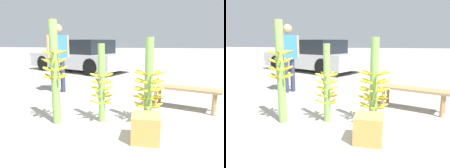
# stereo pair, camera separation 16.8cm
# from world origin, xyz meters

# --- Properties ---
(ground_plane) EXTENTS (80.00, 80.00, 0.00)m
(ground_plane) POSITION_xyz_m (0.00, 0.00, 0.00)
(ground_plane) COLOR #9E998E
(banana_stalk_left) EXTENTS (0.41, 0.41, 1.62)m
(banana_stalk_left) POSITION_xyz_m (-0.71, 0.26, 0.83)
(banana_stalk_left) COLOR #7AA851
(banana_stalk_left) RESTS_ON ground_plane
(banana_stalk_center) EXTENTS (0.40, 0.39, 1.26)m
(banana_stalk_center) POSITION_xyz_m (-0.01, 0.45, 0.61)
(banana_stalk_center) COLOR #7AA851
(banana_stalk_center) RESTS_ON ground_plane
(banana_stalk_right) EXTENTS (0.50, 0.50, 1.36)m
(banana_stalk_right) POSITION_xyz_m (0.72, 0.50, 0.64)
(banana_stalk_right) COLOR #7AA851
(banana_stalk_right) RESTS_ON ground_plane
(vendor_person) EXTENTS (0.44, 0.56, 1.71)m
(vendor_person) POSITION_xyz_m (-1.53, 2.28, 1.03)
(vendor_person) COLOR #2D334C
(vendor_person) RESTS_ON ground_plane
(market_bench) EXTENTS (1.33, 0.77, 0.43)m
(market_bench) POSITION_xyz_m (1.41, 1.37, 0.36)
(market_bench) COLOR #99754C
(market_bench) RESTS_ON ground_plane
(parked_car) EXTENTS (4.75, 3.45, 1.36)m
(parked_car) POSITION_xyz_m (-2.33, 6.32, 0.66)
(parked_car) COLOR #B7B7BC
(parked_car) RESTS_ON ground_plane
(produce_crate) EXTENTS (0.36, 0.36, 0.36)m
(produce_crate) POSITION_xyz_m (0.71, -0.16, 0.18)
(produce_crate) COLOR #C69347
(produce_crate) RESTS_ON ground_plane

